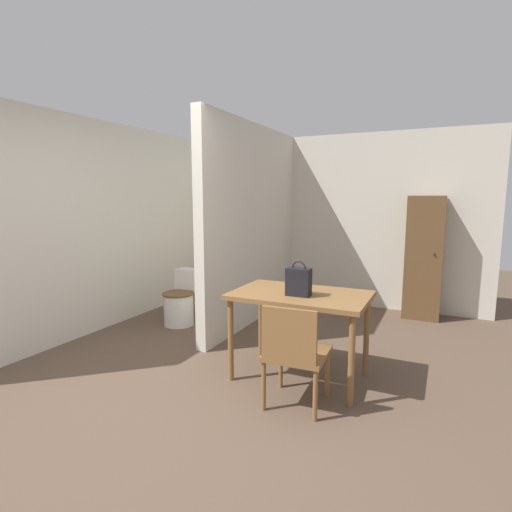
{
  "coord_description": "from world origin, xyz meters",
  "views": [
    {
      "loc": [
        1.79,
        -2.15,
        1.6
      ],
      "look_at": [
        -0.04,
        1.68,
        0.97
      ],
      "focal_mm": 28.0,
      "sensor_mm": 36.0,
      "label": 1
    }
  ],
  "objects": [
    {
      "name": "wooden_chair",
      "position": [
        0.82,
        0.57,
        0.45
      ],
      "size": [
        0.48,
        0.48,
        0.82
      ],
      "rotation": [
        0.0,
        0.0,
        0.05
      ],
      "color": "brown",
      "rests_on": "ground_plane"
    },
    {
      "name": "dining_table",
      "position": [
        0.68,
        1.08,
        0.69
      ],
      "size": [
        1.17,
        0.75,
        0.77
      ],
      "color": "brown",
      "rests_on": "ground_plane"
    },
    {
      "name": "toilet",
      "position": [
        -1.19,
        1.9,
        0.29
      ],
      "size": [
        0.4,
        0.54,
        0.67
      ],
      "color": "white",
      "rests_on": "ground_plane"
    },
    {
      "name": "wall_left",
      "position": [
        -2.0,
        1.87,
        1.25
      ],
      "size": [
        0.12,
        4.73,
        2.5
      ],
      "color": "beige",
      "rests_on": "ground_plane"
    },
    {
      "name": "ground_plane",
      "position": [
        0.0,
        0.0,
        0.0
      ],
      "size": [
        16.0,
        16.0,
        0.0
      ],
      "primitive_type": "plane",
      "color": "brown"
    },
    {
      "name": "handbag",
      "position": [
        0.69,
        0.99,
        0.89
      ],
      "size": [
        0.2,
        0.11,
        0.3
      ],
      "color": "black",
      "rests_on": "dining_table"
    },
    {
      "name": "partition_wall",
      "position": [
        -0.45,
        2.46,
        1.25
      ],
      "size": [
        0.12,
        2.53,
        2.5
      ],
      "color": "beige",
      "rests_on": "ground_plane"
    },
    {
      "name": "wooden_cabinet",
      "position": [
        1.55,
        3.51,
        0.81
      ],
      "size": [
        0.46,
        0.42,
        1.62
      ],
      "color": "brown",
      "rests_on": "ground_plane"
    },
    {
      "name": "wall_back",
      "position": [
        0.0,
        3.79,
        1.25
      ],
      "size": [
        4.88,
        0.12,
        2.5
      ],
      "color": "beige",
      "rests_on": "ground_plane"
    }
  ]
}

